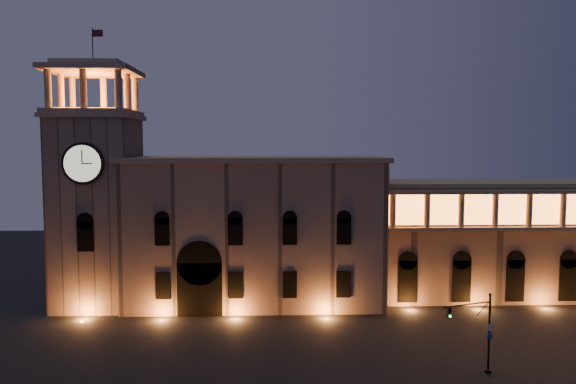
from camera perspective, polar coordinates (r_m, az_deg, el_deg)
name	(u,v)px	position (r m, az deg, el deg)	size (l,w,h in m)	color
ground	(273,374)	(49.13, -1.56, -17.96)	(160.00, 160.00, 0.00)	black
government_building	(254,230)	(68.04, -3.45, -3.86)	(30.80, 12.80, 17.60)	#8A6D5A
clock_tower	(97,200)	(69.61, -18.83, -0.82)	(9.80, 9.80, 32.40)	#8A6D5A
colonnade_wing	(524,237)	(77.25, 22.84, -4.27)	(40.60, 11.50, 14.50)	#856755
traffic_light	(481,333)	(50.31, 19.03, -13.35)	(4.70, 1.90, 6.78)	black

